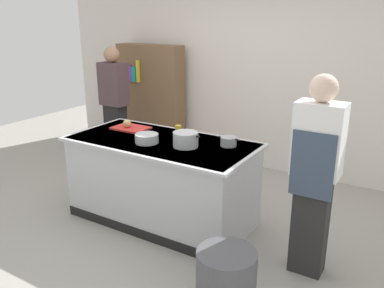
{
  "coord_description": "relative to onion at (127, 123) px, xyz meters",
  "views": [
    {
      "loc": [
        2.35,
        -3.22,
        2.15
      ],
      "look_at": [
        0.25,
        0.2,
        0.85
      ],
      "focal_mm": 37.8,
      "sensor_mm": 36.0,
      "label": 1
    }
  ],
  "objects": [
    {
      "name": "ground_plane",
      "position": [
        0.58,
        -0.15,
        -0.97
      ],
      "size": [
        10.0,
        10.0,
        0.0
      ],
      "primitive_type": "plane",
      "color": "#9E9991"
    },
    {
      "name": "person_guest",
      "position": [
        -0.99,
        0.89,
        -0.05
      ],
      "size": [
        0.38,
        0.24,
        1.72
      ],
      "rotation": [
        0.0,
        0.0,
        -1.88
      ],
      "color": "black",
      "rests_on": "ground_plane"
    },
    {
      "name": "mixing_bowl",
      "position": [
        0.5,
        -0.29,
        -0.02
      ],
      "size": [
        0.24,
        0.24,
        0.09
      ],
      "primitive_type": "cylinder",
      "color": "#B7BABF",
      "rests_on": "counter_island"
    },
    {
      "name": "bookshelf",
      "position": [
        -0.91,
        1.65,
        -0.11
      ],
      "size": [
        1.1,
        0.31,
        1.7
      ],
      "color": "brown",
      "rests_on": "ground_plane"
    },
    {
      "name": "sauce_pan",
      "position": [
        1.25,
        0.05,
        -0.02
      ],
      "size": [
        0.23,
        0.16,
        0.09
      ],
      "color": "#99999E",
      "rests_on": "counter_island"
    },
    {
      "name": "onion",
      "position": [
        0.0,
        0.0,
        0.0
      ],
      "size": [
        0.09,
        0.09,
        0.09
      ],
      "primitive_type": "sphere",
      "color": "tan",
      "rests_on": "cutting_board"
    },
    {
      "name": "juice_cup",
      "position": [
        0.61,
        0.13,
        -0.02
      ],
      "size": [
        0.07,
        0.07,
        0.1
      ],
      "primitive_type": "cylinder",
      "color": "yellow",
      "rests_on": "counter_island"
    },
    {
      "name": "trash_bin",
      "position": [
        1.82,
        -1.09,
        -0.71
      ],
      "size": [
        0.45,
        0.45,
        0.51
      ],
      "primitive_type": "cylinder",
      "color": "#4C4C51",
      "rests_on": "ground_plane"
    },
    {
      "name": "stock_pot",
      "position": [
        0.9,
        -0.19,
        0.01
      ],
      "size": [
        0.31,
        0.25,
        0.15
      ],
      "color": "#B7BABF",
      "rests_on": "counter_island"
    },
    {
      "name": "back_wall",
      "position": [
        0.58,
        1.95,
        0.53
      ],
      "size": [
        6.4,
        0.12,
        3.0
      ],
      "primitive_type": "cube",
      "color": "silver",
      "rests_on": "ground_plane"
    },
    {
      "name": "cutting_board",
      "position": [
        0.03,
        0.03,
        -0.06
      ],
      "size": [
        0.4,
        0.28,
        0.02
      ],
      "primitive_type": "cube",
      "color": "red",
      "rests_on": "counter_island"
    },
    {
      "name": "person_chef",
      "position": [
        2.19,
        -0.26,
        -0.05
      ],
      "size": [
        0.38,
        0.25,
        1.72
      ],
      "rotation": [
        0.0,
        0.0,
        1.58
      ],
      "color": "#272727",
      "rests_on": "ground_plane"
    },
    {
      "name": "counter_island",
      "position": [
        0.58,
        -0.15,
        -0.5
      ],
      "size": [
        1.98,
        0.98,
        0.9
      ],
      "color": "#B7BABF",
      "rests_on": "ground_plane"
    }
  ]
}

